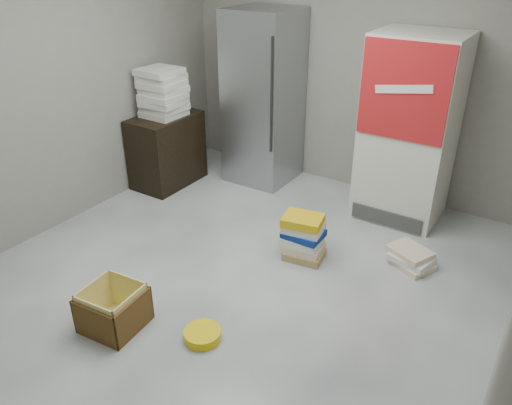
{
  "coord_description": "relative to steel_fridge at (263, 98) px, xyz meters",
  "views": [
    {
      "loc": [
        1.99,
        -2.48,
        2.5
      ],
      "look_at": [
        -0.07,
        0.7,
        0.51
      ],
      "focal_mm": 35.0,
      "sensor_mm": 36.0,
      "label": 1
    }
  ],
  "objects": [
    {
      "name": "ground",
      "position": [
        0.9,
        -2.13,
        -0.95
      ],
      "size": [
        5.0,
        5.0,
        0.0
      ],
      "primitive_type": "plane",
      "color": "silver",
      "rests_on": "ground"
    },
    {
      "name": "room_shell",
      "position": [
        0.9,
        -2.13,
        0.85
      ],
      "size": [
        4.04,
        5.04,
        2.82
      ],
      "color": "gray",
      "rests_on": "ground"
    },
    {
      "name": "steel_fridge",
      "position": [
        0.0,
        0.0,
        0.0
      ],
      "size": [
        0.7,
        0.72,
        1.9
      ],
      "color": "#ACAEB4",
      "rests_on": "ground"
    },
    {
      "name": "coke_cooler",
      "position": [
        1.65,
        -0.01,
        -0.05
      ],
      "size": [
        0.8,
        0.73,
        1.8
      ],
      "color": "silver",
      "rests_on": "ground"
    },
    {
      "name": "wood_shelf",
      "position": [
        -0.83,
        -0.73,
        -0.55
      ],
      "size": [
        0.5,
        0.8,
        0.8
      ],
      "primitive_type": "cube",
      "color": "black",
      "rests_on": "ground"
    },
    {
      "name": "supply_box_stack",
      "position": [
        -0.82,
        -0.73,
        0.11
      ],
      "size": [
        0.44,
        0.44,
        0.52
      ],
      "color": "silver",
      "rests_on": "wood_shelf"
    },
    {
      "name": "phonebook_stack_main",
      "position": [
        1.21,
        -1.26,
        -0.74
      ],
      "size": [
        0.4,
        0.33,
        0.41
      ],
      "rotation": [
        0.0,
        0.0,
        0.16
      ],
      "color": "#A38650",
      "rests_on": "ground"
    },
    {
      "name": "phonebook_stack_side",
      "position": [
        2.06,
        -0.87,
        -0.87
      ],
      "size": [
        0.45,
        0.4,
        0.15
      ],
      "rotation": [
        0.0,
        0.0,
        -0.32
      ],
      "color": "beige",
      "rests_on": "ground"
    },
    {
      "name": "cardboard_box",
      "position": [
        0.49,
        -2.8,
        -0.82
      ],
      "size": [
        0.43,
        0.43,
        0.32
      ],
      "rotation": [
        0.0,
        0.0,
        0.09
      ],
      "color": "yellow",
      "rests_on": "ground"
    },
    {
      "name": "bucket_lid",
      "position": [
        1.11,
        -2.57,
        -0.91
      ],
      "size": [
        0.27,
        0.27,
        0.07
      ],
      "primitive_type": "cylinder",
      "rotation": [
        0.0,
        0.0,
        -0.02
      ],
      "color": "yellow",
      "rests_on": "ground"
    }
  ]
}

